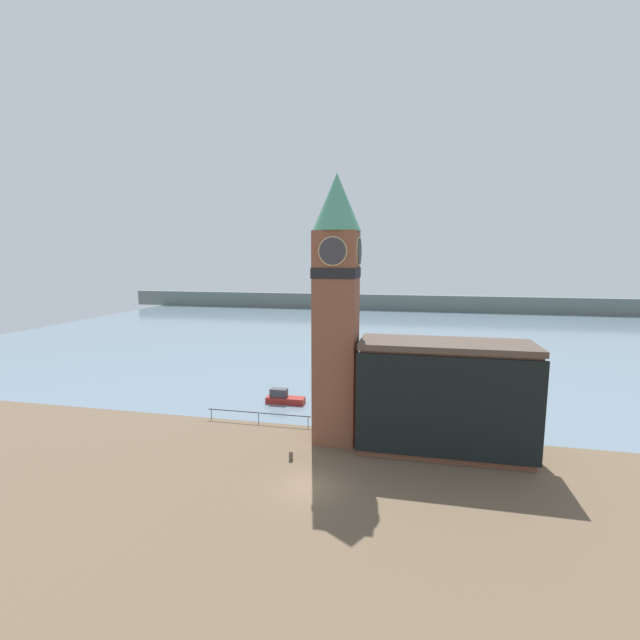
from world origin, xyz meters
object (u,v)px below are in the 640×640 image
at_px(clock_tower, 336,304).
at_px(boat_near, 284,398).
at_px(mooring_bollard_near, 291,455).
at_px(pier_building, 444,397).

xyz_separation_m(clock_tower, boat_near, (-7.51, 8.51, -11.80)).
relative_size(boat_near, mooring_bollard_near, 5.79).
relative_size(clock_tower, pier_building, 1.64).
bearing_deg(clock_tower, pier_building, -2.88).
bearing_deg(pier_building, clock_tower, 177.12).
distance_m(pier_building, mooring_bollard_near, 13.61).
xyz_separation_m(pier_building, boat_near, (-16.80, 8.98, -4.16)).
bearing_deg(clock_tower, boat_near, 131.42).
bearing_deg(mooring_bollard_near, pier_building, 19.53).
height_order(clock_tower, boat_near, clock_tower).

